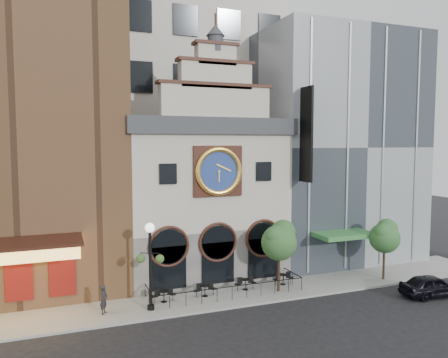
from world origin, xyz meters
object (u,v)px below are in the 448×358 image
tree_left (279,240)px  tree_right (385,235)px  lamppost (150,256)px  pedestrian (104,299)px  bistro_2 (245,283)px  bistro_0 (164,295)px  bistro_1 (205,290)px  bistro_3 (283,278)px  car_right (432,286)px

tree_left → tree_right: tree_left is taller
lamppost → tree_left: size_ratio=1.10×
pedestrian → tree_right: 20.87m
bistro_2 → lamppost: 7.70m
bistro_0 → lamppost: size_ratio=0.29×
pedestrian → lamppost: (2.79, -0.40, 2.50)m
lamppost → bistro_1: bearing=39.8°
pedestrian → tree_left: tree_left is taller
lamppost → bistro_3: bearing=32.3°
bistro_1 → car_right: bearing=-19.6°
tree_left → bistro_1: bearing=171.2°
bistro_1 → tree_right: bearing=-5.0°
pedestrian → lamppost: lamppost is taller
bistro_3 → tree_right: 8.52m
bistro_0 → pedestrian: bearing=-171.3°
bistro_1 → bistro_3: size_ratio=1.00×
bistro_1 → car_right: (14.70, -5.23, 0.15)m
bistro_0 → lamppost: lamppost is taller
bistro_0 → tree_left: tree_left is taller
car_right → pedestrian: size_ratio=2.50×
bistro_0 → bistro_2: 5.95m
bistro_3 → tree_left: tree_left is taller
car_right → lamppost: 19.28m
car_right → tree_right: (-0.68, 3.99, 2.76)m
bistro_1 → lamppost: (-3.91, -1.05, 2.93)m
car_right → pedestrian: pedestrian is taller
bistro_2 → lamppost: (-7.00, -1.29, 2.93)m
tree_right → lamppost: bearing=179.4°
tree_right → bistro_3: bearing=169.0°
car_right → tree_left: tree_left is taller
bistro_2 → bistro_3: size_ratio=1.00×
bistro_2 → tree_left: size_ratio=0.32×
car_right → tree_right: 4.90m
car_right → lamppost: bearing=84.4°
bistro_3 → pedestrian: bearing=-175.8°
bistro_3 → car_right: bearing=-32.8°
bistro_2 → bistro_3: same height
car_right → bistro_3: bearing=64.2°
pedestrian → bistro_1: bearing=-60.2°
bistro_1 → tree_right: tree_right is taller
car_right → pedestrian: (-21.40, 4.58, 0.28)m
bistro_2 → bistro_3: bearing=0.9°
bistro_2 → tree_left: bearing=-26.1°
bistro_0 → bistro_3: (9.00, 0.34, 0.00)m
tree_left → bistro_2: bearing=153.9°
car_right → tree_right: tree_right is taller
tree_left → bistro_0: bearing=174.7°
bistro_2 → lamppost: size_ratio=0.29×
pedestrian → tree_right: size_ratio=0.39×
bistro_3 → pedestrian: (-12.85, -0.93, 0.43)m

